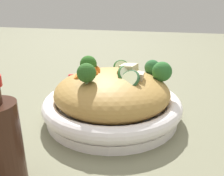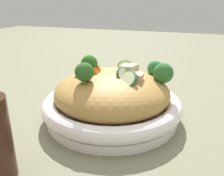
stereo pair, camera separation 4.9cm
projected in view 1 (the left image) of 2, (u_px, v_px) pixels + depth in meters
The scene contains 8 objects.
ground_plane at pixel (112, 117), 0.52m from camera, with size 3.00×3.00×0.00m, color #737359.
serving_bowl at pixel (112, 107), 0.51m from camera, with size 0.29×0.29×0.05m.
noodle_heap at pixel (112, 92), 0.50m from camera, with size 0.24×0.24×0.08m.
broccoli_florets at pixel (128, 70), 0.49m from camera, with size 0.20×0.17×0.06m.
carrot_coins at pixel (102, 74), 0.48m from camera, with size 0.14×0.05×0.03m.
zucchini_slices at pixel (118, 73), 0.49m from camera, with size 0.14×0.17×0.05m.
chicken_chunks at pixel (131, 72), 0.47m from camera, with size 0.05×0.05×0.03m.
chopsticks_pair at pixel (99, 74), 0.80m from camera, with size 0.20×0.08×0.01m.
Camera 1 is at (-0.11, 0.45, 0.24)m, focal length 38.14 mm.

